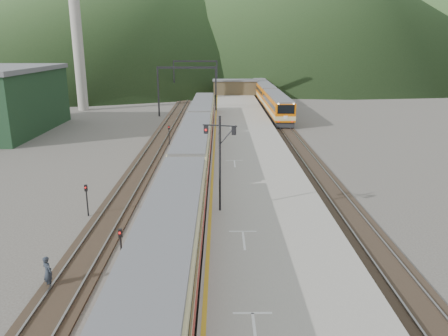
{
  "coord_description": "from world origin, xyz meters",
  "views": [
    {
      "loc": [
        2.51,
        -16.18,
        11.56
      ],
      "look_at": [
        2.8,
        17.12,
        2.0
      ],
      "focal_mm": 35.0,
      "sensor_mm": 36.0,
      "label": 1
    }
  ],
  "objects_px": {
    "second_train": "(265,93)",
    "signal_mast": "(220,154)",
    "main_train": "(194,145)",
    "worker": "(48,272)"
  },
  "relations": [
    {
      "from": "main_train",
      "to": "worker",
      "type": "distance_m",
      "value": 22.67
    },
    {
      "from": "main_train",
      "to": "second_train",
      "type": "bearing_deg",
      "value": 76.42
    },
    {
      "from": "second_train",
      "to": "signal_mast",
      "type": "xyz_separation_m",
      "value": [
        -9.02,
        -61.78,
        2.87
      ]
    },
    {
      "from": "main_train",
      "to": "worker",
      "type": "height_order",
      "value": "main_train"
    },
    {
      "from": "main_train",
      "to": "signal_mast",
      "type": "relative_size",
      "value": 9.97
    },
    {
      "from": "second_train",
      "to": "worker",
      "type": "relative_size",
      "value": 34.7
    },
    {
      "from": "main_train",
      "to": "signal_mast",
      "type": "xyz_separation_m",
      "value": [
        2.48,
        -14.16,
        2.75
      ]
    },
    {
      "from": "main_train",
      "to": "signal_mast",
      "type": "distance_m",
      "value": 14.64
    },
    {
      "from": "second_train",
      "to": "signal_mast",
      "type": "relative_size",
      "value": 9.32
    },
    {
      "from": "worker",
      "to": "main_train",
      "type": "bearing_deg",
      "value": -67.34
    }
  ]
}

